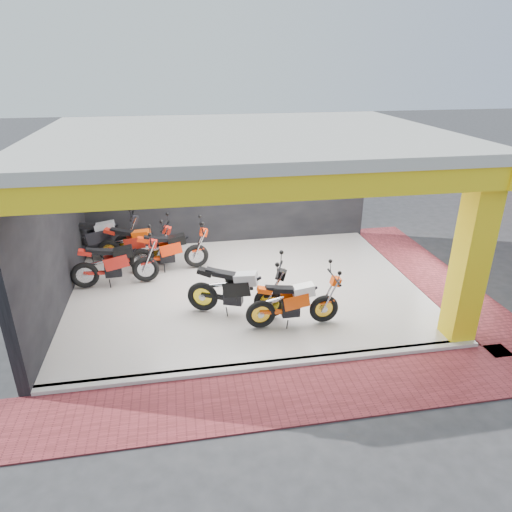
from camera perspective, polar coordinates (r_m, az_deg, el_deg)
The scene contains 17 objects.
ground at distance 9.20m, azimuth 0.59°, elevation -9.99°, with size 80.00×80.00×0.00m, color #2D2D30.
showroom_floor at distance 10.88m, azimuth -1.34°, elevation -4.05°, with size 8.00×6.00×0.10m, color white.
showroom_ceiling at distance 9.77m, azimuth -1.54°, elevation 14.78°, with size 8.40×6.40×0.20m, color beige.
back_wall at distance 13.15m, azimuth -3.50°, elevation 8.77°, with size 8.20×0.20×3.50m, color black.
left_wall at distance 10.45m, azimuth -24.27°, elevation 2.79°, with size 0.20×6.20×3.50m, color black.
corner_column at distance 9.17m, azimuth 25.30°, elevation -0.14°, with size 0.50×0.50×3.50m, color yellow.
header_beam_front at distance 6.93m, azimuth 2.24°, elevation 8.65°, with size 8.40×0.30×0.40m, color yellow.
header_beam_right at distance 11.13m, azimuth 19.86°, elevation 12.94°, with size 0.30×6.40×0.40m, color yellow.
floor_kerb at distance 8.35m, azimuth 1.92°, elevation -13.49°, with size 8.00×0.20×0.10m, color white.
paver_front at distance 7.78m, azimuth 3.14°, elevation -17.08°, with size 9.00×1.40×0.03m, color maroon.
paver_right at distance 12.47m, azimuth 21.03°, elevation -2.15°, with size 1.40×7.00×0.03m, color maroon.
moto_hero at distance 9.24m, azimuth 8.59°, elevation -4.96°, with size 2.01×0.74×1.23m, color #FF4C0A, non-canonical shape.
moto_row_a at distance 9.29m, azimuth 1.73°, elevation -4.11°, with size 2.21×0.82×1.35m, color black, non-canonical shape.
moto_row_b at distance 11.65m, azimuth -7.54°, elevation 1.39°, with size 2.09×0.77×1.28m, color #FF330A, non-canonical shape.
moto_row_c at distance 12.00m, azimuth -11.93°, elevation 1.76°, with size 2.10×0.78×1.28m, color red, non-canonical shape.
moto_row_d at distance 11.10m, azimuth -13.76°, elevation -0.16°, with size 2.14×0.79×1.30m, color red, non-canonical shape.
moto_row_e at distance 12.60m, azimuth -15.89°, elevation 2.77°, with size 2.34×0.87×1.43m, color black, non-canonical shape.
Camera 1 is at (-1.43, -7.55, 5.06)m, focal length 32.00 mm.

